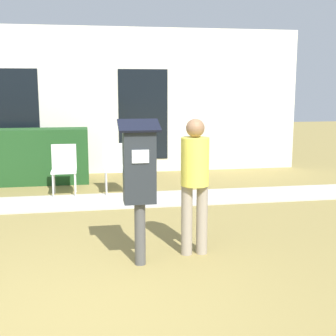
# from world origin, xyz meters

# --- Properties ---
(ground_plane) EXTENTS (40.00, 40.00, 0.00)m
(ground_plane) POSITION_xyz_m (0.00, 0.00, 0.00)
(ground_plane) COLOR olive
(sidewalk) EXTENTS (12.00, 1.10, 0.02)m
(sidewalk) POSITION_xyz_m (0.00, 3.99, 0.01)
(sidewalk) COLOR #B7B2A8
(sidewalk) RESTS_ON ground
(building_facade) EXTENTS (10.00, 0.26, 3.20)m
(building_facade) POSITION_xyz_m (0.00, 6.76, 1.60)
(building_facade) COLOR silver
(building_facade) RESTS_ON ground
(parking_meter) EXTENTS (0.44, 0.31, 1.59)m
(parking_meter) POSITION_xyz_m (0.68, 1.09, 1.02)
(parking_meter) COLOR #4C4C4C
(parking_meter) RESTS_ON ground
(person_standing) EXTENTS (0.32, 0.32, 1.58)m
(person_standing) POSITION_xyz_m (1.34, 1.30, 0.93)
(person_standing) COLOR gray
(person_standing) RESTS_ON ground
(outdoor_chair_left) EXTENTS (0.44, 0.44, 0.90)m
(outdoor_chair_left) POSITION_xyz_m (-0.28, 4.70, 0.53)
(outdoor_chair_left) COLOR silver
(outdoor_chair_left) RESTS_ON ground
(outdoor_chair_middle) EXTENTS (0.44, 0.44, 0.90)m
(outdoor_chair_middle) POSITION_xyz_m (0.65, 4.67, 0.53)
(outdoor_chair_middle) COLOR silver
(outdoor_chair_middle) RESTS_ON ground
(hedge_row) EXTENTS (2.60, 0.60, 1.10)m
(hedge_row) POSITION_xyz_m (-1.14, 5.74, 0.55)
(hedge_row) COLOR #1E471E
(hedge_row) RESTS_ON ground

